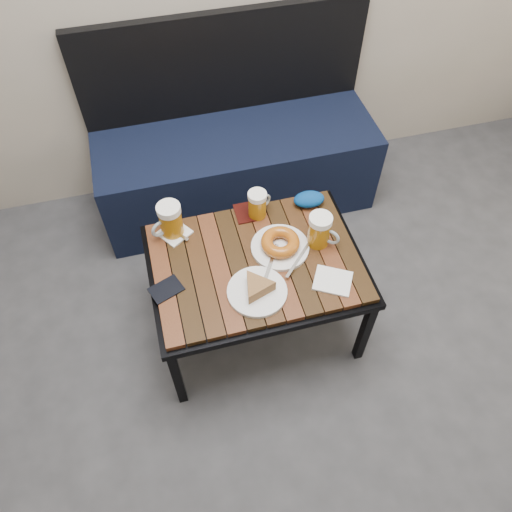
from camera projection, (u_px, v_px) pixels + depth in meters
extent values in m
cube|color=black|center=(237.00, 170.00, 2.62)|extent=(1.40, 0.50, 0.45)
cube|color=black|center=(223.00, 63.00, 2.38)|extent=(1.40, 0.05, 0.50)
cube|color=black|center=(177.00, 377.00, 1.93)|extent=(0.03, 0.03, 0.42)
cube|color=black|center=(365.00, 332.00, 2.05)|extent=(0.04, 0.03, 0.42)
cube|color=black|center=(157.00, 265.00, 2.26)|extent=(0.03, 0.04, 0.42)
cube|color=black|center=(320.00, 231.00, 2.38)|extent=(0.04, 0.04, 0.42)
cube|color=black|center=(256.00, 266.00, 1.98)|extent=(0.84, 0.62, 0.03)
cube|color=#3E1C0E|center=(256.00, 262.00, 1.96)|extent=(0.80, 0.58, 0.02)
cylinder|color=#A4660D|center=(171.00, 222.00, 1.98)|extent=(0.12, 0.12, 0.12)
cylinder|color=white|center=(168.00, 209.00, 1.92)|extent=(0.10, 0.10, 0.03)
torus|color=#8C999E|center=(160.00, 229.00, 1.96)|extent=(0.08, 0.05, 0.08)
cylinder|color=#A4660D|center=(257.00, 206.00, 2.05)|extent=(0.10, 0.10, 0.10)
cylinder|color=white|center=(257.00, 196.00, 2.00)|extent=(0.08, 0.08, 0.02)
torus|color=#8C999E|center=(265.00, 201.00, 2.07)|extent=(0.06, 0.04, 0.06)
cylinder|color=#A4660D|center=(319.00, 232.00, 1.96)|extent=(0.12, 0.12, 0.12)
cylinder|color=white|center=(321.00, 220.00, 1.90)|extent=(0.09, 0.09, 0.03)
torus|color=#8C999E|center=(331.00, 237.00, 1.94)|extent=(0.06, 0.06, 0.07)
cylinder|color=white|center=(257.00, 292.00, 1.85)|extent=(0.22, 0.22, 0.01)
cylinder|color=white|center=(280.00, 247.00, 1.98)|extent=(0.23, 0.23, 0.02)
torus|color=#98470D|center=(280.00, 242.00, 1.95)|extent=(0.15, 0.15, 0.05)
cube|color=#A5A8AD|center=(301.00, 255.00, 1.94)|extent=(0.18, 0.18, 0.00)
cube|color=#A5A8AD|center=(271.00, 262.00, 1.92)|extent=(0.10, 0.16, 0.00)
cube|color=white|center=(175.00, 233.00, 2.03)|extent=(0.15, 0.15, 0.01)
cube|color=#A5A8AD|center=(174.00, 232.00, 2.02)|extent=(0.10, 0.12, 0.00)
cube|color=white|center=(333.00, 281.00, 1.88)|extent=(0.18, 0.17, 0.01)
cube|color=black|center=(166.00, 289.00, 1.86)|extent=(0.14, 0.12, 0.01)
cube|color=black|center=(245.00, 213.00, 2.10)|extent=(0.08, 0.11, 0.01)
ellipsoid|color=#050E7E|center=(309.00, 199.00, 2.11)|extent=(0.14, 0.10, 0.06)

